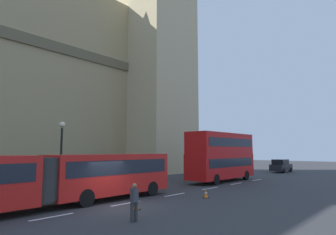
# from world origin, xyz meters

# --- Properties ---
(ground_plane) EXTENTS (160.00, 160.00, 0.00)m
(ground_plane) POSITION_xyz_m (0.00, 0.00, 0.00)
(ground_plane) COLOR #333335
(lane_centre_marking) EXTENTS (34.40, 0.16, 0.01)m
(lane_centre_marking) POSITION_xyz_m (3.21, 0.00, 0.00)
(lane_centre_marking) COLOR silver
(lane_centre_marking) RESTS_ON ground_plane
(articulated_bus) EXTENTS (17.98, 2.54, 2.90)m
(articulated_bus) POSITION_xyz_m (-3.43, 1.99, 1.75)
(articulated_bus) COLOR red
(articulated_bus) RESTS_ON ground_plane
(double_decker_bus) EXTENTS (9.50, 2.54, 4.90)m
(double_decker_bus) POSITION_xyz_m (15.45, 2.00, 2.71)
(double_decker_bus) COLOR red
(double_decker_bus) RESTS_ON ground_plane
(sedan_lead) EXTENTS (4.40, 1.86, 1.85)m
(sedan_lead) POSITION_xyz_m (32.00, 1.98, 0.91)
(sedan_lead) COLOR black
(sedan_lead) RESTS_ON ground_plane
(traffic_cone_west) EXTENTS (0.36, 0.36, 0.58)m
(traffic_cone_west) POSITION_xyz_m (0.10, -1.77, 0.28)
(traffic_cone_west) COLOR black
(traffic_cone_west) RESTS_ON ground_plane
(traffic_cone_middle) EXTENTS (0.36, 0.36, 0.58)m
(traffic_cone_middle) POSITION_xyz_m (5.80, -2.45, 0.28)
(traffic_cone_middle) COLOR black
(traffic_cone_middle) RESTS_ON ground_plane
(street_lamp) EXTENTS (0.44, 0.44, 5.27)m
(street_lamp) POSITION_xyz_m (0.22, 6.50, 3.06)
(street_lamp) COLOR black
(street_lamp) RESTS_ON ground_plane
(pedestrian_near_cones) EXTENTS (0.35, 0.45, 1.69)m
(pedestrian_near_cones) POSITION_xyz_m (-1.77, -3.65, 0.91)
(pedestrian_near_cones) COLOR #333333
(pedestrian_near_cones) RESTS_ON ground_plane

